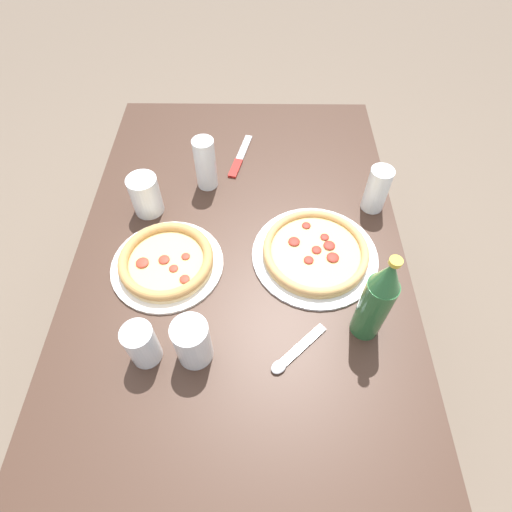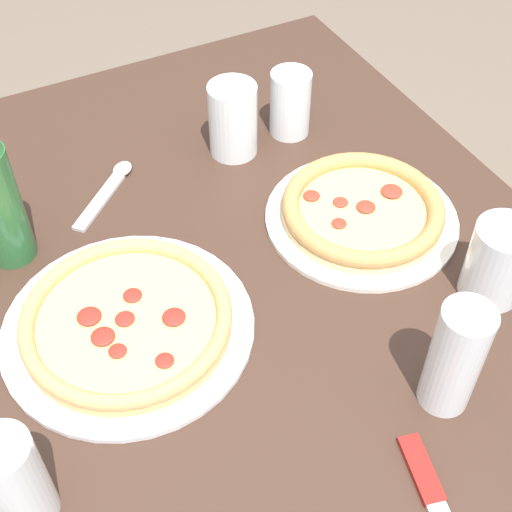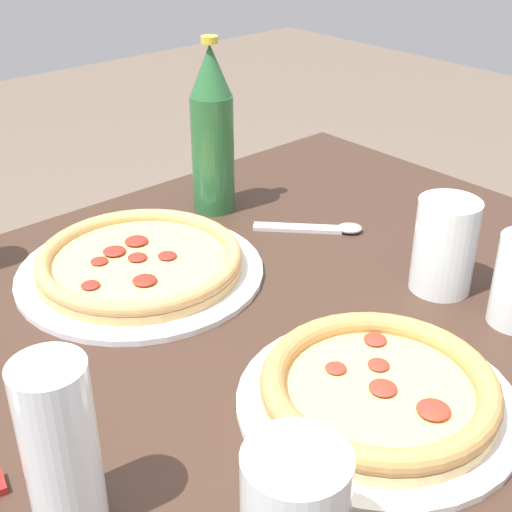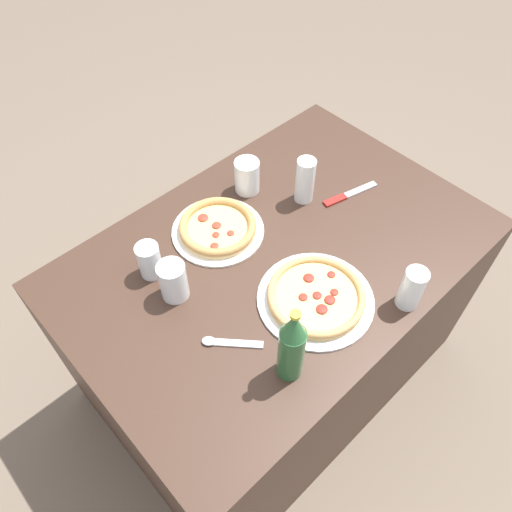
{
  "view_description": "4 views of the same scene",
  "coord_description": "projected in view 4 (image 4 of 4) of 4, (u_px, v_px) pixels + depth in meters",
  "views": [
    {
      "loc": [
        0.66,
        0.05,
        1.6
      ],
      "look_at": [
        0.09,
        0.04,
        0.82
      ],
      "focal_mm": 28.0,
      "sensor_mm": 36.0,
      "label": 1
    },
    {
      "loc": [
        -0.53,
        0.3,
        1.5
      ],
      "look_at": [
        0.03,
        0.02,
        0.83
      ],
      "focal_mm": 50.0,
      "sensor_mm": 36.0,
      "label": 2
    },
    {
      "loc": [
        -0.38,
        -0.52,
        1.24
      ],
      "look_at": [
        0.09,
        0.01,
        0.85
      ],
      "focal_mm": 50.0,
      "sensor_mm": 36.0,
      "label": 3
    },
    {
      "loc": [
        0.69,
        0.64,
        1.92
      ],
      "look_at": [
        0.09,
        0.0,
        0.82
      ],
      "focal_mm": 35.0,
      "sensor_mm": 36.0,
      "label": 4
    }
  ],
  "objects": [
    {
      "name": "ground_plane",
      "position": [
        271.0,
        366.0,
        2.09
      ],
      "size": [
        8.0,
        8.0,
        0.0
      ],
      "primitive_type": "plane",
      "color": "#6B5B4C"
    },
    {
      "name": "table",
      "position": [
        274.0,
        318.0,
        1.79
      ],
      "size": [
        1.28,
        0.86,
        0.76
      ],
      "color": "#3D281E",
      "rests_on": "ground_plane"
    },
    {
      "name": "pizza_pepperoni",
      "position": [
        316.0,
        297.0,
        1.37
      ],
      "size": [
        0.33,
        0.33,
        0.04
      ],
      "color": "silver",
      "rests_on": "table"
    },
    {
      "name": "pizza_salami",
      "position": [
        218.0,
        228.0,
        1.53
      ],
      "size": [
        0.29,
        0.29,
        0.04
      ],
      "color": "silver",
      "rests_on": "table"
    },
    {
      "name": "glass_lemonade",
      "position": [
        305.0,
        182.0,
        1.58
      ],
      "size": [
        0.06,
        0.06,
        0.16
      ],
      "color": "white",
      "rests_on": "table"
    },
    {
      "name": "glass_cola",
      "position": [
        247.0,
        177.0,
        1.62
      ],
      "size": [
        0.08,
        0.08,
        0.12
      ],
      "color": "white",
      "rests_on": "table"
    },
    {
      "name": "glass_iced_tea",
      "position": [
        174.0,
        282.0,
        1.36
      ],
      "size": [
        0.08,
        0.08,
        0.12
      ],
      "color": "white",
      "rests_on": "table"
    },
    {
      "name": "glass_red_wine",
      "position": [
        411.0,
        290.0,
        1.34
      ],
      "size": [
        0.06,
        0.06,
        0.14
      ],
      "color": "white",
      "rests_on": "table"
    },
    {
      "name": "glass_water",
      "position": [
        150.0,
        261.0,
        1.41
      ],
      "size": [
        0.07,
        0.07,
        0.11
      ],
      "color": "white",
      "rests_on": "table"
    },
    {
      "name": "beer_bottle",
      "position": [
        292.0,
        346.0,
        1.16
      ],
      "size": [
        0.07,
        0.07,
        0.27
      ],
      "color": "#286033",
      "rests_on": "table"
    },
    {
      "name": "knife",
      "position": [
        348.0,
        195.0,
        1.64
      ],
      "size": [
        0.2,
        0.07,
        0.01
      ],
      "color": "maroon",
      "rests_on": "table"
    },
    {
      "name": "spoon",
      "position": [
        225.0,
        342.0,
        1.3
      ],
      "size": [
        0.13,
        0.13,
        0.01
      ],
      "color": "silver",
      "rests_on": "table"
    }
  ]
}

